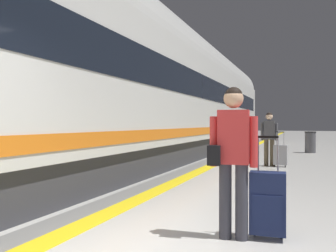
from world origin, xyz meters
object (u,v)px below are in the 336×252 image
(waste_bin, at_px, (310,142))
(rolling_suitcase_foreground, at_px, (268,203))
(high_speed_train, at_px, (150,85))
(suitcase_near, at_px, (280,155))
(traveller_foreground, at_px, (232,151))
(passenger_near, at_px, (269,135))

(waste_bin, bearing_deg, rolling_suitcase_foreground, -93.08)
(high_speed_train, height_order, suitcase_near, high_speed_train)
(traveller_foreground, bearing_deg, high_speed_train, 120.65)
(passenger_near, relative_size, suitcase_near, 1.55)
(suitcase_near, distance_m, waste_bin, 5.63)
(suitcase_near, xyz_separation_m, waste_bin, (0.91, 5.55, 0.11))
(traveller_foreground, height_order, suitcase_near, traveller_foreground)
(traveller_foreground, xyz_separation_m, waste_bin, (1.02, 12.39, -0.50))
(high_speed_train, distance_m, suitcase_near, 4.56)
(waste_bin, bearing_deg, high_speed_train, -130.16)
(high_speed_train, relative_size, traveller_foreground, 19.16)
(high_speed_train, height_order, traveller_foreground, high_speed_train)
(suitcase_near, bearing_deg, traveller_foreground, -90.96)
(traveller_foreground, relative_size, rolling_suitcase_foreground, 1.47)
(suitcase_near, height_order, waste_bin, suitcase_near)
(high_speed_train, height_order, rolling_suitcase_foreground, high_speed_train)
(high_speed_train, xyz_separation_m, passenger_near, (3.69, 0.38, -1.59))
(high_speed_train, bearing_deg, suitcase_near, 3.87)
(traveller_foreground, distance_m, rolling_suitcase_foreground, 0.68)
(rolling_suitcase_foreground, relative_size, suitcase_near, 1.10)
(passenger_near, height_order, waste_bin, passenger_near)
(rolling_suitcase_foreground, distance_m, waste_bin, 12.28)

